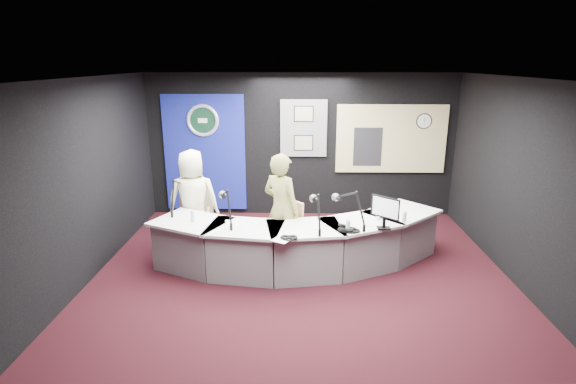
{
  "coord_description": "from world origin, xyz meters",
  "views": [
    {
      "loc": [
        -0.04,
        -5.72,
        3.02
      ],
      "look_at": [
        -0.2,
        0.8,
        1.1
      ],
      "focal_mm": 28.0,
      "sensor_mm": 36.0,
      "label": 1
    }
  ],
  "objects_px": {
    "broadcast_desk": "(298,243)",
    "armchair_left": "(194,220)",
    "person_man": "(193,200)",
    "person_woman": "(281,209)",
    "armchair_right": "(282,231)"
  },
  "relations": [
    {
      "from": "armchair_left",
      "to": "person_man",
      "type": "relative_size",
      "value": 0.59
    },
    {
      "from": "person_man",
      "to": "person_woman",
      "type": "bearing_deg",
      "value": 153.01
    },
    {
      "from": "broadcast_desk",
      "to": "armchair_left",
      "type": "bearing_deg",
      "value": 159.22
    },
    {
      "from": "person_man",
      "to": "armchair_left",
      "type": "bearing_deg",
      "value": 180.0
    },
    {
      "from": "broadcast_desk",
      "to": "armchair_right",
      "type": "relative_size",
      "value": 4.43
    },
    {
      "from": "broadcast_desk",
      "to": "person_woman",
      "type": "height_order",
      "value": "person_woman"
    },
    {
      "from": "person_man",
      "to": "person_woman",
      "type": "relative_size",
      "value": 0.97
    },
    {
      "from": "armchair_right",
      "to": "person_woman",
      "type": "xyz_separation_m",
      "value": [
        -0.0,
        0.0,
        0.35
      ]
    },
    {
      "from": "broadcast_desk",
      "to": "person_man",
      "type": "distance_m",
      "value": 1.88
    },
    {
      "from": "broadcast_desk",
      "to": "armchair_left",
      "type": "xyz_separation_m",
      "value": [
        -1.7,
        0.65,
        0.11
      ]
    },
    {
      "from": "person_man",
      "to": "armchair_right",
      "type": "bearing_deg",
      "value": 153.01
    },
    {
      "from": "armchair_left",
      "to": "person_man",
      "type": "xyz_separation_m",
      "value": [
        0.0,
        0.0,
        0.34
      ]
    },
    {
      "from": "person_man",
      "to": "person_woman",
      "type": "xyz_separation_m",
      "value": [
        1.46,
        -0.51,
        0.03
      ]
    },
    {
      "from": "armchair_right",
      "to": "person_man",
      "type": "distance_m",
      "value": 1.58
    },
    {
      "from": "person_woman",
      "to": "broadcast_desk",
      "type": "bearing_deg",
      "value": -174.62
    }
  ]
}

